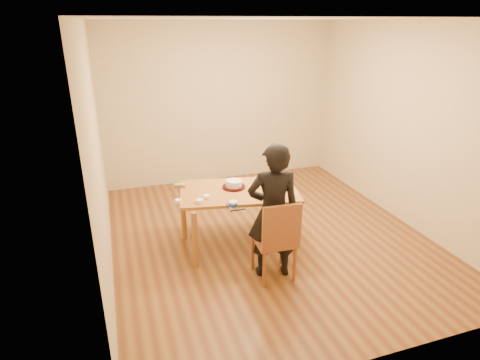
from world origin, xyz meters
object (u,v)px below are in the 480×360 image
object	(u,v)px
dining_table	(239,191)
dining_chair	(274,240)
cake_plate	(234,187)
person	(273,212)
cake	(234,184)

from	to	relation	value
dining_table	dining_chair	distance (m)	0.84
cake_plate	person	xyz separation A→B (m)	(0.18, -0.82, 0.01)
person	dining_table	bearing A→B (deg)	-65.73
cake_plate	dining_chair	bearing A→B (deg)	-78.05
dining_table	cake_plate	bearing A→B (deg)	120.58
cake_plate	cake	xyz separation A→B (m)	(0.00, 0.00, 0.04)
dining_chair	person	world-z (taller)	person
dining_table	dining_chair	world-z (taller)	dining_table
dining_chair	cake_plate	xyz separation A→B (m)	(-0.18, 0.87, 0.31)
dining_chair	dining_table	bearing A→B (deg)	104.28
cake	person	world-z (taller)	person
dining_chair	cake_plate	world-z (taller)	cake_plate
person	cake_plate	bearing A→B (deg)	-64.75
dining_chair	person	size ratio (longest dim) A/B	0.27
cake	dining_chair	bearing A→B (deg)	-78.05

